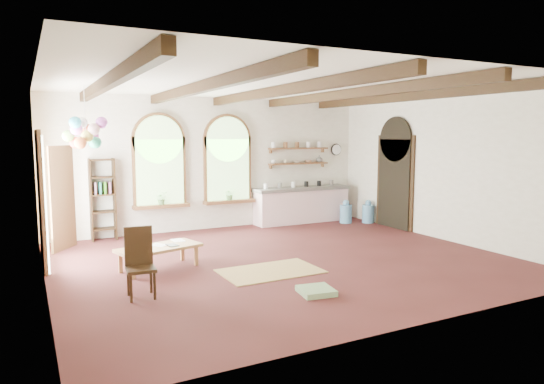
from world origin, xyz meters
TOP-DOWN VIEW (x-y plane):
  - floor at (0.00, 0.00)m, footprint 8.00×8.00m
  - ceiling_beams at (0.00, 0.00)m, footprint 6.20×6.80m
  - window_left at (-1.40, 3.43)m, footprint 1.30×0.28m
  - window_right at (0.30, 3.43)m, footprint 1.30×0.28m
  - left_doorway at (-3.95, 1.80)m, footprint 0.10×1.90m
  - right_doorway at (3.95, 1.50)m, footprint 0.10×1.30m
  - kitchen_counter at (2.30, 3.20)m, footprint 2.68×0.62m
  - wall_shelf_lower at (2.30, 3.38)m, footprint 1.70×0.24m
  - wall_shelf_upper at (2.30, 3.38)m, footprint 1.70×0.24m
  - wall_clock at (3.55, 3.45)m, footprint 0.32×0.04m
  - bookshelf at (-2.70, 3.32)m, footprint 0.53×0.32m
  - coffee_table at (-2.20, 0.43)m, footprint 1.52×0.99m
  - side_chair at (-2.80, -0.90)m, footprint 0.43×0.43m
  - floor_mat at (-0.56, -0.60)m, footprint 1.69×1.05m
  - floor_cushion at (-0.49, -1.93)m, footprint 0.55×0.55m
  - water_jug_a at (3.28, 2.58)m, footprint 0.32×0.32m
  - water_jug_b at (3.82, 2.33)m, footprint 0.32×0.32m
  - balloon_cluster at (-3.17, 1.70)m, footprint 0.77×0.79m
  - table_book at (-2.59, 0.48)m, footprint 0.21×0.26m
  - tablet at (-1.98, 0.39)m, footprint 0.20×0.26m
  - potted_plant_left at (-1.40, 3.32)m, footprint 0.27×0.23m
  - potted_plant_right at (0.30, 3.32)m, footprint 0.27×0.23m
  - shelf_cup_a at (1.55, 3.38)m, footprint 0.12×0.10m
  - shelf_cup_b at (1.90, 3.38)m, footprint 0.10×0.10m
  - shelf_bowl_a at (2.25, 3.38)m, footprint 0.22×0.22m
  - shelf_bowl_b at (2.60, 3.38)m, footprint 0.20×0.20m
  - shelf_vase at (2.95, 3.38)m, footprint 0.18×0.18m

SIDE VIEW (x-z plane):
  - floor at x=0.00m, z-range 0.00..0.00m
  - floor_mat at x=-0.56m, z-range 0.00..0.02m
  - floor_cushion at x=-0.49m, z-range 0.00..0.08m
  - water_jug_b at x=3.82m, z-range -0.04..0.57m
  - water_jug_a at x=3.28m, z-range -0.04..0.57m
  - side_chair at x=-2.80m, z-range -0.21..0.79m
  - coffee_table at x=-2.20m, z-range 0.15..0.55m
  - tablet at x=-1.98m, z-range 0.40..0.41m
  - table_book at x=-2.59m, z-range 0.40..0.42m
  - kitchen_counter at x=2.30m, z-range 0.01..0.95m
  - potted_plant_left at x=-1.40m, z-range 0.70..1.00m
  - potted_plant_right at x=0.30m, z-range 0.70..1.00m
  - bookshelf at x=-2.70m, z-range 0.00..1.80m
  - right_doorway at x=3.95m, z-range -0.10..2.30m
  - left_doorway at x=-3.95m, z-range -0.10..2.40m
  - wall_shelf_lower at x=2.30m, z-range 1.53..1.57m
  - shelf_bowl_a at x=2.25m, z-range 1.57..1.62m
  - shelf_bowl_b at x=2.60m, z-range 1.57..1.63m
  - shelf_cup_b at x=1.90m, z-range 1.57..1.66m
  - shelf_cup_a at x=1.55m, z-range 1.57..1.67m
  - window_left at x=-1.40m, z-range 0.53..2.73m
  - window_right at x=0.30m, z-range 0.53..2.73m
  - shelf_vase at x=2.95m, z-range 1.57..1.76m
  - wall_clock at x=3.55m, z-range 1.74..2.06m
  - wall_shelf_upper at x=2.30m, z-range 1.93..1.97m
  - balloon_cluster at x=-3.17m, z-range 1.77..2.91m
  - ceiling_beams at x=0.00m, z-range 3.01..3.19m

